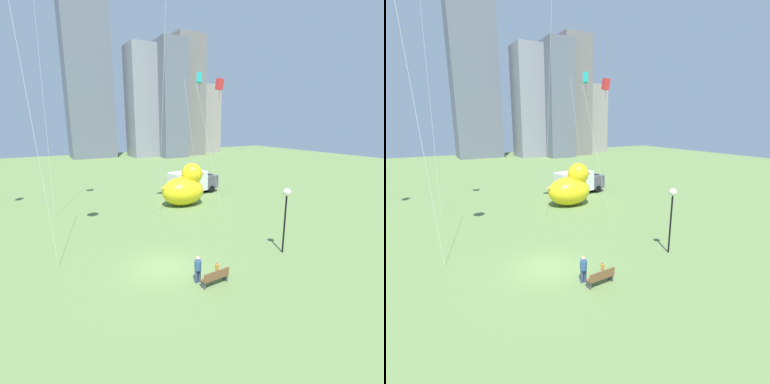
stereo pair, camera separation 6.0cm
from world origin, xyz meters
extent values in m
plane|color=#658447|center=(0.00, 0.00, 0.00)|extent=(140.00, 140.00, 0.00)
cube|color=brown|center=(1.73, -3.12, 0.42)|extent=(1.71, 0.56, 0.06)
cube|color=brown|center=(1.75, -3.32, 0.68)|extent=(1.69, 0.17, 0.45)
cube|color=#47474C|center=(0.97, -3.17, 0.20)|extent=(0.10, 0.37, 0.39)
cube|color=#47474C|center=(2.49, -3.07, 0.20)|extent=(0.10, 0.37, 0.39)
cylinder|color=#38476B|center=(0.93, -2.49, 0.39)|extent=(0.18, 0.18, 0.77)
cylinder|color=#38476B|center=(1.13, -2.49, 0.39)|extent=(0.18, 0.18, 0.77)
cylinder|color=#33598C|center=(1.03, -2.49, 1.06)|extent=(0.39, 0.39, 0.58)
sphere|color=#D8AD8C|center=(1.03, -2.49, 1.47)|extent=(0.23, 0.23, 0.23)
cylinder|color=silver|center=(2.28, -2.47, 0.23)|extent=(0.10, 0.10, 0.45)
cylinder|color=silver|center=(2.39, -2.47, 0.23)|extent=(0.10, 0.10, 0.45)
cylinder|color=gold|center=(2.34, -2.47, 0.62)|extent=(0.23, 0.23, 0.34)
sphere|color=#A87C5B|center=(2.34, -2.47, 0.85)|extent=(0.13, 0.13, 0.13)
ellipsoid|color=yellow|center=(7.59, 11.82, 1.54)|extent=(4.72, 3.49, 3.08)
sphere|color=yellow|center=(8.72, 11.82, 3.35)|extent=(2.30, 2.30, 2.30)
cone|color=orange|center=(9.76, 11.82, 3.24)|extent=(1.03, 1.03, 1.03)
cone|color=yellow|center=(5.54, 11.82, 2.05)|extent=(1.41, 1.23, 1.48)
cylinder|color=black|center=(8.11, -2.04, 2.05)|extent=(0.12, 0.12, 4.09)
sphere|color=#EAEACC|center=(8.11, -2.04, 4.30)|extent=(0.52, 0.52, 0.52)
cube|color=white|center=(10.25, 15.65, 1.65)|extent=(4.93, 2.97, 2.40)
cube|color=#4C4C56|center=(13.43, 16.13, 1.29)|extent=(2.13, 2.55, 1.68)
cylinder|color=black|center=(13.23, 16.10, 0.45)|extent=(1.25, 2.51, 0.90)
cylinder|color=black|center=(9.25, 15.49, 0.45)|extent=(1.25, 2.51, 0.90)
cube|color=slate|center=(8.00, 62.05, 20.69)|extent=(10.54, 7.67, 41.39)
cube|color=gray|center=(20.00, 57.46, 13.47)|extent=(6.79, 7.68, 26.95)
cube|color=slate|center=(26.00, 53.36, 13.99)|extent=(6.32, 7.41, 27.98)
cube|color=gray|center=(32.00, 58.09, 15.15)|extent=(7.48, 11.61, 30.30)
cube|color=#9E938C|center=(38.00, 60.01, 9.55)|extent=(10.81, 7.69, 19.10)
cylinder|color=silver|center=(-6.12, 4.34, 8.92)|extent=(0.99, 2.02, 17.84)
cylinder|color=silver|center=(4.13, 8.84, 10.59)|extent=(0.73, 1.32, 21.19)
cylinder|color=silver|center=(10.10, 10.66, 6.31)|extent=(1.27, 3.26, 12.63)
cube|color=red|center=(11.71, 11.29, 12.63)|extent=(0.75, 0.67, 1.21)
cylinder|color=red|center=(11.71, 11.29, 11.73)|extent=(0.04, 0.04, 1.60)
cylinder|color=silver|center=(-4.77, 14.97, 10.30)|extent=(0.46, 2.06, 20.61)
cylinder|color=silver|center=(10.13, 14.37, 6.83)|extent=(0.73, 2.34, 13.65)
cube|color=teal|center=(11.29, 14.72, 13.65)|extent=(0.93, 0.96, 1.20)
cylinder|color=teal|center=(11.29, 14.72, 12.75)|extent=(0.04, 0.04, 1.60)
camera|label=1|loc=(-6.48, -15.16, 8.83)|focal=27.13mm
camera|label=2|loc=(-6.43, -15.19, 8.83)|focal=27.13mm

